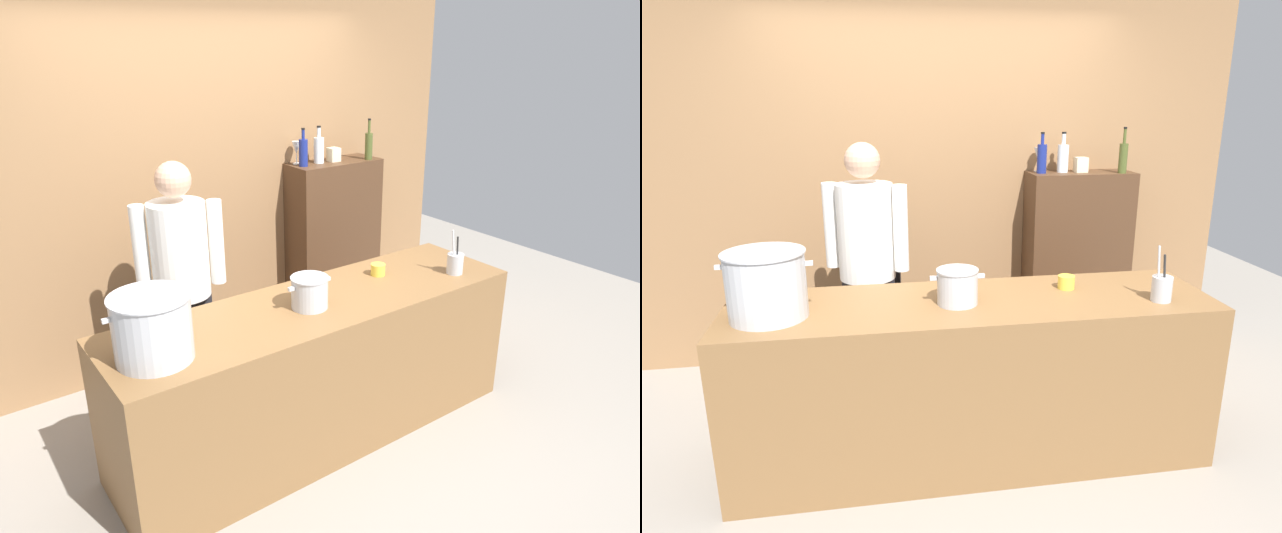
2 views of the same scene
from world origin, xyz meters
The scene contains 14 objects.
ground_plane centered at (0.00, 0.00, 0.00)m, with size 8.00×8.00×0.00m, color gray.
brick_back_panel centered at (0.00, 1.40, 1.50)m, with size 4.40×0.10×3.00m, color olive.
prep_counter centered at (0.00, 0.00, 0.45)m, with size 2.50×0.70×0.90m, color brown.
bar_cabinet centered at (1.01, 1.19, 0.70)m, with size 0.76×0.32×1.39m, color #472D1C.
chef centered at (-0.53, 0.68, 0.96)m, with size 0.50×0.40×1.66m.
stockpot_large centered at (-1.00, -0.06, 1.06)m, with size 0.44×0.38×0.32m.
stockpot_small centered at (-0.09, -0.03, 0.99)m, with size 0.28×0.21×0.18m.
utensil_crock centered at (0.95, -0.16, 0.97)m, with size 0.10×0.10×0.29m.
butter_jar centered at (0.54, 0.10, 0.94)m, with size 0.09×0.09×0.07m, color yellow.
wine_bottle_cobalt centered at (0.71, 1.18, 1.50)m, with size 0.07×0.07×0.29m.
wine_bottle_olive centered at (1.28, 1.09, 1.51)m, with size 0.06×0.06×0.32m.
wine_bottle_clear centered at (0.88, 1.21, 1.50)m, with size 0.08×0.08×0.28m.
wine_glass_short centered at (0.72, 1.28, 1.51)m, with size 0.07×0.07×0.17m.
spice_tin_cream centered at (1.01, 1.19, 1.45)m, with size 0.09×0.09×0.11m, color beige.
Camera 1 is at (-1.81, -2.49, 2.32)m, focal length 33.21 mm.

